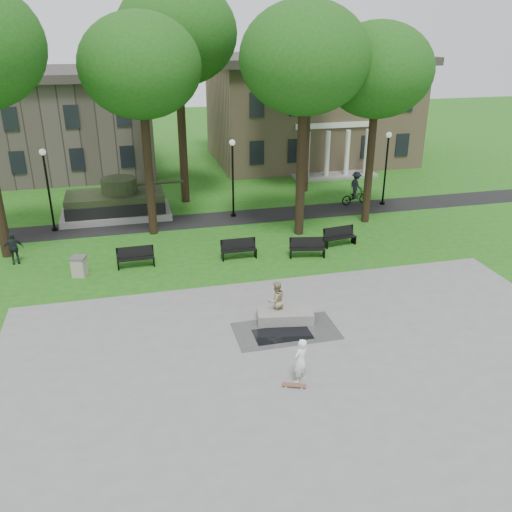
{
  "coord_description": "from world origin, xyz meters",
  "views": [
    {
      "loc": [
        -5.71,
        -18.8,
        10.98
      ],
      "look_at": [
        -0.41,
        2.78,
        1.4
      ],
      "focal_mm": 38.0,
      "sensor_mm": 36.0,
      "label": 1
    }
  ],
  "objects_px": {
    "skateboarder": "(301,361)",
    "trash_bin": "(79,266)",
    "concrete_block": "(285,316)",
    "park_bench_0": "(136,257)",
    "cyclist": "(356,191)",
    "friend_watching": "(276,300)"
  },
  "relations": [
    {
      "from": "skateboarder",
      "to": "park_bench_0",
      "type": "xyz_separation_m",
      "value": [
        -4.9,
        10.78,
        -0.31
      ]
    },
    {
      "from": "concrete_block",
      "to": "skateboarder",
      "type": "height_order",
      "value": "skateboarder"
    },
    {
      "from": "skateboarder",
      "to": "cyclist",
      "type": "bearing_deg",
      "value": -149.8
    },
    {
      "from": "concrete_block",
      "to": "cyclist",
      "type": "height_order",
      "value": "cyclist"
    },
    {
      "from": "park_bench_0",
      "to": "trash_bin",
      "type": "relative_size",
      "value": 1.88
    },
    {
      "from": "friend_watching",
      "to": "cyclist",
      "type": "xyz_separation_m",
      "value": [
        9.13,
        13.21,
        0.07
      ]
    },
    {
      "from": "trash_bin",
      "to": "concrete_block",
      "type": "bearing_deg",
      "value": -38.07
    },
    {
      "from": "cyclist",
      "to": "friend_watching",
      "type": "bearing_deg",
      "value": 136.59
    },
    {
      "from": "friend_watching",
      "to": "park_bench_0",
      "type": "xyz_separation_m",
      "value": [
        -5.27,
        6.54,
        -0.3
      ]
    },
    {
      "from": "friend_watching",
      "to": "park_bench_0",
      "type": "distance_m",
      "value": 8.4
    },
    {
      "from": "concrete_block",
      "to": "cyclist",
      "type": "xyz_separation_m",
      "value": [
        8.84,
        13.51,
        0.65
      ]
    },
    {
      "from": "trash_bin",
      "to": "skateboarder",
      "type": "bearing_deg",
      "value": -53.99
    },
    {
      "from": "concrete_block",
      "to": "trash_bin",
      "type": "height_order",
      "value": "trash_bin"
    },
    {
      "from": "skateboarder",
      "to": "friend_watching",
      "type": "xyz_separation_m",
      "value": [
        0.36,
        4.24,
        -0.01
      ]
    },
    {
      "from": "park_bench_0",
      "to": "cyclist",
      "type": "bearing_deg",
      "value": 24.19
    },
    {
      "from": "skateboarder",
      "to": "park_bench_0",
      "type": "relative_size",
      "value": 0.9
    },
    {
      "from": "friend_watching",
      "to": "skateboarder",
      "type": "bearing_deg",
      "value": 67.07
    },
    {
      "from": "concrete_block",
      "to": "park_bench_0",
      "type": "distance_m",
      "value": 8.82
    },
    {
      "from": "cyclist",
      "to": "park_bench_0",
      "type": "distance_m",
      "value": 15.87
    },
    {
      "from": "skateboarder",
      "to": "trash_bin",
      "type": "bearing_deg",
      "value": -85.24
    },
    {
      "from": "skateboarder",
      "to": "concrete_block",
      "type": "bearing_deg",
      "value": -130.67
    },
    {
      "from": "park_bench_0",
      "to": "friend_watching",
      "type": "bearing_deg",
      "value": -51.83
    }
  ]
}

